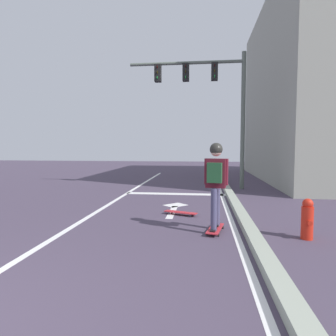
% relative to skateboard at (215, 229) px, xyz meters
% --- Properties ---
extents(lane_line_center, '(0.12, 20.00, 0.01)m').
position_rel_skateboard_xyz_m(lane_line_center, '(-2.81, 1.96, -0.06)').
color(lane_line_center, white).
rests_on(lane_line_center, ground).
extents(lane_line_curbside, '(0.12, 20.00, 0.01)m').
position_rel_skateboard_xyz_m(lane_line_curbside, '(0.37, 1.96, -0.06)').
color(lane_line_curbside, white).
rests_on(lane_line_curbside, ground).
extents(stop_bar, '(3.34, 0.40, 0.01)m').
position_rel_skateboard_xyz_m(stop_bar, '(-1.15, 4.30, -0.06)').
color(stop_bar, white).
rests_on(stop_bar, ground).
extents(lane_arrow_stem, '(0.16, 1.40, 0.01)m').
position_rel_skateboard_xyz_m(lane_arrow_stem, '(-0.98, 1.57, -0.06)').
color(lane_arrow_stem, white).
rests_on(lane_arrow_stem, ground).
extents(lane_arrow_head, '(0.71, 0.71, 0.01)m').
position_rel_skateboard_xyz_m(lane_arrow_head, '(-0.98, 2.42, -0.06)').
color(lane_arrow_head, white).
rests_on(lane_arrow_head, ground).
extents(curb_strip, '(0.24, 24.00, 0.14)m').
position_rel_skateboard_xyz_m(curb_strip, '(0.62, 1.96, 0.01)').
color(curb_strip, '#99A090').
rests_on(curb_strip, ground).
extents(skateboard, '(0.38, 0.80, 0.07)m').
position_rel_skateboard_xyz_m(skateboard, '(0.00, 0.00, 0.00)').
color(skateboard, '#B82731').
rests_on(skateboard, ground).
extents(skater, '(0.44, 0.60, 1.59)m').
position_rel_skateboard_xyz_m(skater, '(-0.00, -0.02, 1.01)').
color(skater, '#474566').
rests_on(skater, skateboard).
extents(spare_skateboard, '(0.80, 0.44, 0.08)m').
position_rel_skateboard_xyz_m(spare_skateboard, '(-0.75, 1.27, 0.00)').
color(spare_skateboard, '#B5242C').
rests_on(spare_skateboard, ground).
extents(traffic_signal_mast, '(4.34, 0.34, 5.07)m').
position_rel_skateboard_xyz_m(traffic_signal_mast, '(-0.06, 5.80, 3.64)').
color(traffic_signal_mast, '#576257').
rests_on(traffic_signal_mast, ground).
extents(fire_hydrant, '(0.20, 0.30, 0.71)m').
position_rel_skateboard_xyz_m(fire_hydrant, '(1.55, -0.24, 0.29)').
color(fire_hydrant, red).
rests_on(fire_hydrant, ground).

